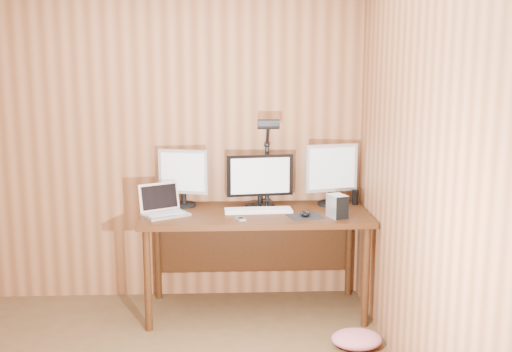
{
  "coord_description": "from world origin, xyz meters",
  "views": [
    {
      "loc": [
        0.74,
        -2.51,
        1.77
      ],
      "look_at": [
        0.93,
        1.58,
        1.02
      ],
      "focal_mm": 42.0,
      "sensor_mm": 36.0,
      "label": 1
    }
  ],
  "objects": [
    {
      "name": "desk_lamp",
      "position": [
        1.03,
        1.85,
        1.18
      ],
      "size": [
        0.16,
        0.23,
        0.69
      ],
      "rotation": [
        0.0,
        0.0,
        -0.17
      ],
      "color": "black",
      "rests_on": "desk"
    },
    {
      "name": "mouse",
      "position": [
        1.27,
        1.48,
        0.77
      ],
      "size": [
        0.11,
        0.13,
        0.04
      ],
      "primitive_type": "ellipsoid",
      "rotation": [
        0.0,
        0.0,
        0.39
      ],
      "color": "black",
      "rests_on": "mousepad"
    },
    {
      "name": "laptop",
      "position": [
        0.28,
        1.59,
        0.8
      ],
      "size": [
        0.37,
        0.35,
        0.21
      ],
      "rotation": [
        0.0,
        0.0,
        0.52
      ],
      "color": "silver",
      "rests_on": "desk"
    },
    {
      "name": "desk",
      "position": [
        0.93,
        1.7,
        0.63
      ],
      "size": [
        1.6,
        0.7,
        0.75
      ],
      "color": "#3A1D0C",
      "rests_on": "floor"
    },
    {
      "name": "room_shell",
      "position": [
        0.0,
        0.0,
        1.25
      ],
      "size": [
        4.0,
        4.0,
        4.0
      ],
      "color": "brown",
      "rests_on": "ground"
    },
    {
      "name": "monitor_left",
      "position": [
        0.41,
        1.83,
        0.98
      ],
      "size": [
        0.37,
        0.18,
        0.42
      ],
      "rotation": [
        0.0,
        0.0,
        -0.25
      ],
      "color": "black",
      "rests_on": "desk"
    },
    {
      "name": "fabric_pile",
      "position": [
        1.55,
        1.03,
        0.05
      ],
      "size": [
        0.37,
        0.32,
        0.1
      ],
      "primitive_type": null,
      "rotation": [
        0.0,
        0.0,
        -0.17
      ],
      "color": "#C15D70",
      "rests_on": "floor"
    },
    {
      "name": "mousepad",
      "position": [
        1.27,
        1.48,
        0.75
      ],
      "size": [
        0.26,
        0.23,
        0.0
      ],
      "primitive_type": "cube",
      "rotation": [
        0.0,
        0.0,
        0.25
      ],
      "color": "black",
      "rests_on": "desk"
    },
    {
      "name": "phone",
      "position": [
        0.82,
        1.41,
        0.76
      ],
      "size": [
        0.07,
        0.1,
        0.01
      ],
      "rotation": [
        0.0,
        0.0,
        0.33
      ],
      "color": "silver",
      "rests_on": "desk"
    },
    {
      "name": "hard_drive",
      "position": [
        1.48,
        1.45,
        0.83
      ],
      "size": [
        0.14,
        0.17,
        0.16
      ],
      "rotation": [
        0.0,
        0.0,
        0.34
      ],
      "color": "silver",
      "rests_on": "desk"
    },
    {
      "name": "monitor_right",
      "position": [
        1.5,
        1.82,
        1.0
      ],
      "size": [
        0.4,
        0.19,
        0.46
      ],
      "rotation": [
        0.0,
        0.0,
        0.25
      ],
      "color": "black",
      "rests_on": "desk"
    },
    {
      "name": "keyboard",
      "position": [
        0.95,
        1.63,
        0.76
      ],
      "size": [
        0.49,
        0.17,
        0.02
      ],
      "rotation": [
        0.0,
        0.0,
        0.05
      ],
      "color": "silver",
      "rests_on": "desk"
    },
    {
      "name": "speaker",
      "position": [
        1.69,
        1.83,
        0.81
      ],
      "size": [
        0.05,
        0.05,
        0.11
      ],
      "primitive_type": "cylinder",
      "color": "black",
      "rests_on": "desk"
    },
    {
      "name": "monitor_center",
      "position": [
        0.97,
        1.79,
        0.95
      ],
      "size": [
        0.49,
        0.22,
        0.39
      ],
      "rotation": [
        0.0,
        0.0,
        0.14
      ],
      "color": "black",
      "rests_on": "desk"
    }
  ]
}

